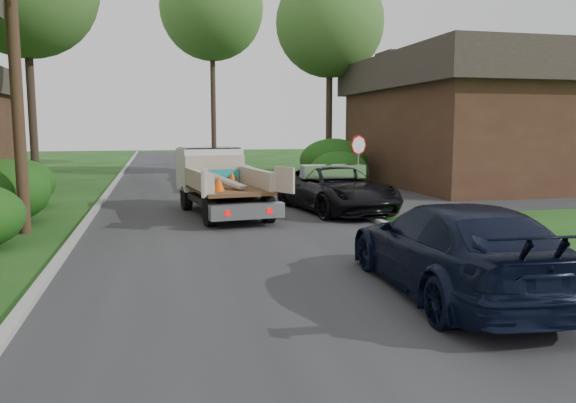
{
  "coord_description": "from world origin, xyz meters",
  "views": [
    {
      "loc": [
        -2.11,
        -10.66,
        2.74
      ],
      "look_at": [
        0.56,
        0.68,
        1.2
      ],
      "focal_mm": 35.0,
      "sensor_mm": 36.0,
      "label": 1
    }
  ],
  "objects_px": {
    "stop_sign": "(358,154)",
    "tree_center_far": "(212,9)",
    "black_pickup": "(336,189)",
    "tree_right_far": "(330,23)",
    "utility_pole": "(13,29)",
    "house_right": "(475,119)",
    "navy_suv": "(453,249)",
    "flatbed_truck": "(216,177)"
  },
  "relations": [
    {
      "from": "stop_sign",
      "to": "tree_center_far",
      "type": "height_order",
      "value": "tree_center_far"
    },
    {
      "from": "black_pickup",
      "to": "tree_right_far",
      "type": "bearing_deg",
      "value": 65.12
    },
    {
      "from": "utility_pole",
      "to": "tree_right_far",
      "type": "height_order",
      "value": "tree_right_far"
    },
    {
      "from": "stop_sign",
      "to": "house_right",
      "type": "height_order",
      "value": "house_right"
    },
    {
      "from": "house_right",
      "to": "black_pickup",
      "type": "relative_size",
      "value": 2.43
    },
    {
      "from": "house_right",
      "to": "tree_right_far",
      "type": "height_order",
      "value": "tree_right_far"
    },
    {
      "from": "tree_right_far",
      "to": "tree_center_far",
      "type": "height_order",
      "value": "tree_center_far"
    },
    {
      "from": "utility_pole",
      "to": "tree_center_far",
      "type": "relative_size",
      "value": 0.68
    },
    {
      "from": "house_right",
      "to": "navy_suv",
      "type": "bearing_deg",
      "value": -122.22
    },
    {
      "from": "house_right",
      "to": "tree_right_far",
      "type": "xyz_separation_m",
      "value": [
        -5.5,
        6.0,
        5.32
      ]
    },
    {
      "from": "utility_pole",
      "to": "tree_center_far",
      "type": "bearing_deg",
      "value": 73.35
    },
    {
      "from": "stop_sign",
      "to": "flatbed_truck",
      "type": "height_order",
      "value": "stop_sign"
    },
    {
      "from": "house_right",
      "to": "stop_sign",
      "type": "bearing_deg",
      "value": -147.34
    },
    {
      "from": "tree_center_far",
      "to": "black_pickup",
      "type": "distance_m",
      "value": 25.49
    },
    {
      "from": "tree_center_far",
      "to": "black_pickup",
      "type": "xyz_separation_m",
      "value": [
        1.6,
        -23.29,
        -10.24
      ]
    },
    {
      "from": "tree_right_far",
      "to": "flatbed_truck",
      "type": "distance_m",
      "value": 16.39
    },
    {
      "from": "utility_pole",
      "to": "tree_center_far",
      "type": "height_order",
      "value": "tree_center_far"
    },
    {
      "from": "tree_right_far",
      "to": "black_pickup",
      "type": "xyz_separation_m",
      "value": [
        -3.9,
        -13.29,
        -7.74
      ]
    },
    {
      "from": "tree_center_far",
      "to": "navy_suv",
      "type": "distance_m",
      "value": 34.07
    },
    {
      "from": "flatbed_truck",
      "to": "black_pickup",
      "type": "xyz_separation_m",
      "value": [
        3.81,
        -0.83,
        -0.39
      ]
    },
    {
      "from": "house_right",
      "to": "black_pickup",
      "type": "height_order",
      "value": "house_right"
    },
    {
      "from": "tree_center_far",
      "to": "navy_suv",
      "type": "relative_size",
      "value": 2.76
    },
    {
      "from": "utility_pole",
      "to": "flatbed_truck",
      "type": "distance_m",
      "value": 7.12
    },
    {
      "from": "flatbed_truck",
      "to": "tree_center_far",
      "type": "bearing_deg",
      "value": 76.66
    },
    {
      "from": "stop_sign",
      "to": "navy_suv",
      "type": "height_order",
      "value": "stop_sign"
    },
    {
      "from": "black_pickup",
      "to": "navy_suv",
      "type": "bearing_deg",
      "value": -104.71
    },
    {
      "from": "utility_pole",
      "to": "navy_suv",
      "type": "height_order",
      "value": "utility_pole"
    },
    {
      "from": "utility_pole",
      "to": "house_right",
      "type": "xyz_separation_m",
      "value": [
        18.48,
        9.02,
        -2.01
      ]
    },
    {
      "from": "tree_right_far",
      "to": "flatbed_truck",
      "type": "xyz_separation_m",
      "value": [
        -7.71,
        -12.46,
        -7.35
      ]
    },
    {
      "from": "utility_pole",
      "to": "stop_sign",
      "type": "bearing_deg",
      "value": 20.62
    },
    {
      "from": "flatbed_truck",
      "to": "navy_suv",
      "type": "distance_m",
      "value": 10.43
    },
    {
      "from": "house_right",
      "to": "tree_right_far",
      "type": "bearing_deg",
      "value": 132.51
    },
    {
      "from": "stop_sign",
      "to": "flatbed_truck",
      "type": "xyz_separation_m",
      "value": [
        -5.41,
        -1.46,
        -0.64
      ]
    },
    {
      "from": "utility_pole",
      "to": "black_pickup",
      "type": "xyz_separation_m",
      "value": [
        9.08,
        1.73,
        -4.43
      ]
    },
    {
      "from": "flatbed_truck",
      "to": "black_pickup",
      "type": "height_order",
      "value": "flatbed_truck"
    },
    {
      "from": "utility_pole",
      "to": "tree_center_far",
      "type": "distance_m",
      "value": 26.75
    },
    {
      "from": "tree_right_far",
      "to": "navy_suv",
      "type": "relative_size",
      "value": 2.18
    },
    {
      "from": "stop_sign",
      "to": "black_pickup",
      "type": "xyz_separation_m",
      "value": [
        -1.6,
        -2.29,
        -1.03
      ]
    },
    {
      "from": "utility_pole",
      "to": "flatbed_truck",
      "type": "height_order",
      "value": "utility_pole"
    },
    {
      "from": "house_right",
      "to": "black_pickup",
      "type": "distance_m",
      "value": 12.14
    },
    {
      "from": "utility_pole",
      "to": "black_pickup",
      "type": "bearing_deg",
      "value": 10.8
    },
    {
      "from": "stop_sign",
      "to": "navy_suv",
      "type": "distance_m",
      "value": 11.83
    }
  ]
}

